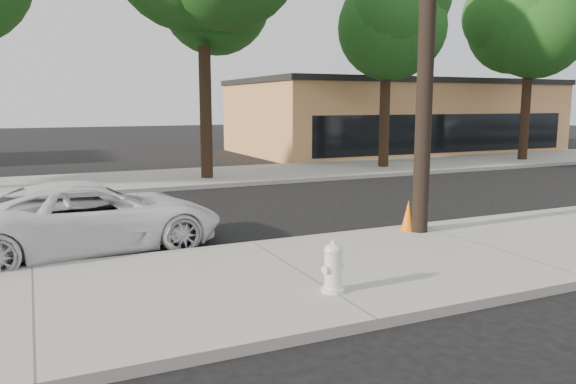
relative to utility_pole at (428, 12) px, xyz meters
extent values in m
plane|color=black|center=(-3.60, 2.70, -4.70)|extent=(120.00, 120.00, 0.00)
cube|color=gray|center=(-3.60, -1.60, -4.62)|extent=(90.00, 4.40, 0.15)
cube|color=gray|center=(-3.60, 11.20, -4.62)|extent=(90.00, 5.00, 0.15)
cube|color=#9E9B93|center=(-3.60, 0.60, -4.62)|extent=(90.00, 0.12, 0.16)
cube|color=tan|center=(12.40, 18.70, -2.70)|extent=(18.00, 10.00, 4.00)
cylinder|color=black|center=(0.00, 0.00, -0.05)|extent=(0.34, 0.34, 9.00)
cylinder|color=black|center=(-1.60, 10.50, -2.17)|extent=(0.44, 0.44, 4.75)
cylinder|color=black|center=(6.40, 10.80, -2.35)|extent=(0.44, 0.44, 4.40)
sphere|color=#154012|center=(6.40, 10.80, 1.30)|extent=(4.35, 4.35, 4.35)
cylinder|color=black|center=(14.40, 10.60, -2.25)|extent=(0.44, 0.44, 4.60)
sphere|color=#154012|center=(14.40, 10.60, 1.60)|extent=(4.65, 4.65, 4.65)
sphere|color=#154012|center=(15.02, 10.13, 2.84)|extent=(3.72, 3.72, 3.72)
imported|color=white|center=(-6.49, 1.76, -4.00)|extent=(5.22, 2.81, 1.39)
cylinder|color=silver|center=(-3.59, -2.63, -4.52)|extent=(0.35, 0.35, 0.07)
cylinder|color=silver|center=(-3.59, -2.63, -4.25)|extent=(0.26, 0.26, 0.60)
ellipsoid|color=silver|center=(-3.59, -2.63, -3.93)|extent=(0.28, 0.28, 0.20)
cylinder|color=silver|center=(-3.59, -2.63, -4.19)|extent=(0.39, 0.22, 0.12)
cylinder|color=silver|center=(-3.59, -2.63, -4.19)|extent=(0.20, 0.23, 0.15)
cube|color=orange|center=(-0.15, 0.20, -4.54)|extent=(0.44, 0.44, 0.02)
cone|color=orange|center=(-0.15, 0.20, -4.22)|extent=(0.39, 0.39, 0.66)
camera|label=1|loc=(-7.48, -9.53, -1.81)|focal=35.00mm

